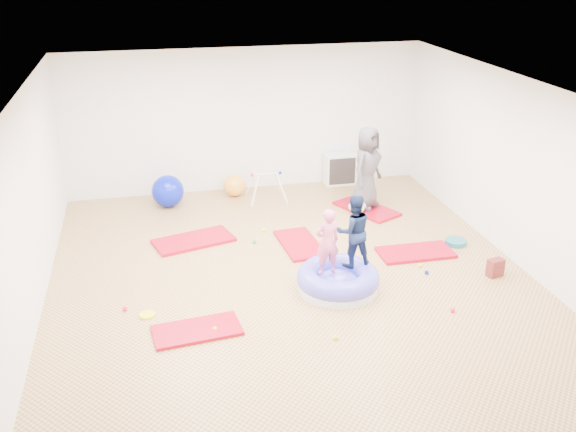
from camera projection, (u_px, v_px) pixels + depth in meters
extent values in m
cube|color=tan|center=(293.00, 280.00, 9.44)|extent=(7.00, 8.00, 0.01)
cube|color=silver|center=(293.00, 91.00, 8.35)|extent=(7.00, 8.00, 0.01)
cube|color=white|center=(246.00, 120.00, 12.49)|extent=(7.00, 0.01, 2.80)
cube|color=white|center=(403.00, 358.00, 5.31)|extent=(7.00, 0.01, 2.80)
cube|color=white|center=(26.00, 213.00, 8.18)|extent=(0.01, 8.00, 2.80)
cube|color=white|center=(520.00, 173.00, 9.61)|extent=(0.01, 8.00, 2.80)
cube|color=red|center=(197.00, 330.00, 8.17)|extent=(1.16, 0.67, 0.05)
cube|color=red|center=(194.00, 240.00, 10.64)|extent=(1.42, 0.97, 0.05)
cube|color=red|center=(300.00, 244.00, 10.52)|extent=(0.67, 1.21, 0.05)
cube|color=red|center=(415.00, 252.00, 10.23)|extent=(1.19, 0.60, 0.05)
cube|color=red|center=(367.00, 209.00, 11.91)|extent=(1.09, 1.37, 0.05)
cylinder|color=white|center=(338.00, 285.00, 9.17)|extent=(1.15, 1.15, 0.13)
torus|color=#5150DD|center=(338.00, 277.00, 9.12)|extent=(1.19, 1.19, 0.32)
ellipsoid|color=#5150DD|center=(338.00, 282.00, 9.15)|extent=(0.63, 0.63, 0.28)
imported|color=pink|center=(327.00, 239.00, 8.81)|extent=(0.38, 0.28, 0.97)
imported|color=#122042|center=(354.00, 228.00, 9.01)|extent=(0.53, 0.41, 1.08)
imported|color=#48474C|center=(367.00, 168.00, 11.66)|extent=(0.88, 0.86, 1.52)
ellipsoid|color=#A6CBDC|center=(357.00, 206.00, 11.69)|extent=(0.34, 0.22, 0.20)
sphere|color=#F2C890|center=(360.00, 208.00, 11.54)|extent=(0.16, 0.16, 0.16)
sphere|color=#0818C4|center=(427.00, 272.00, 9.59)|extent=(0.07, 0.07, 0.07)
sphere|color=#FFFD17|center=(215.00, 329.00, 8.18)|extent=(0.07, 0.07, 0.07)
sphere|color=#FFFD17|center=(346.00, 291.00, 9.07)|extent=(0.07, 0.07, 0.07)
sphere|color=#FFFD17|center=(420.00, 265.00, 9.80)|extent=(0.07, 0.07, 0.07)
sphere|color=green|center=(254.00, 241.00, 10.59)|extent=(0.07, 0.07, 0.07)
sphere|color=#FFFD17|center=(264.00, 230.00, 11.01)|extent=(0.07, 0.07, 0.07)
sphere|color=#F61440|center=(125.00, 309.00, 8.64)|extent=(0.07, 0.07, 0.07)
sphere|color=#FFFD17|center=(336.00, 337.00, 8.01)|extent=(0.07, 0.07, 0.07)
sphere|color=#F61440|center=(453.00, 310.00, 8.60)|extent=(0.07, 0.07, 0.07)
sphere|color=#0818C4|center=(168.00, 191.00, 11.98)|extent=(0.60, 0.60, 0.60)
sphere|color=#FFAC31|center=(235.00, 185.00, 12.52)|extent=(0.43, 0.43, 0.43)
cylinder|color=white|center=(255.00, 191.00, 11.99)|extent=(0.21, 0.21, 0.56)
cylinder|color=white|center=(251.00, 183.00, 12.42)|extent=(0.21, 0.21, 0.56)
cylinder|color=white|center=(282.00, 189.00, 12.10)|extent=(0.21, 0.21, 0.56)
cylinder|color=white|center=(277.00, 181.00, 12.53)|extent=(0.21, 0.21, 0.56)
cylinder|color=white|center=(266.00, 174.00, 12.17)|extent=(0.54, 0.03, 0.03)
sphere|color=#F61440|center=(252.00, 175.00, 12.11)|extent=(0.06, 0.06, 0.06)
sphere|color=#0818C4|center=(280.00, 173.00, 12.22)|extent=(0.06, 0.06, 0.06)
cube|color=white|center=(340.00, 169.00, 13.11)|extent=(0.64, 0.31, 0.64)
cube|color=#2A2525|center=(342.00, 171.00, 12.98)|extent=(0.55, 0.02, 0.55)
cube|color=white|center=(341.00, 170.00, 13.07)|extent=(0.02, 0.22, 0.56)
cube|color=white|center=(341.00, 170.00, 13.07)|extent=(0.56, 0.22, 0.02)
cylinder|color=#1E697A|center=(456.00, 242.00, 10.55)|extent=(0.35, 0.35, 0.08)
cube|color=#AC1E21|center=(495.00, 268.00, 9.50)|extent=(0.26, 0.20, 0.27)
cylinder|color=#FFFD17|center=(147.00, 315.00, 8.52)|extent=(0.21, 0.21, 0.03)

